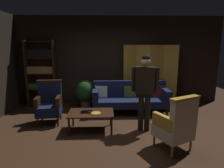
{
  "coord_description": "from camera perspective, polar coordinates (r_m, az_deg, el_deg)",
  "views": [
    {
      "loc": [
        -0.18,
        -3.9,
        1.89
      ],
      "look_at": [
        0.0,
        0.8,
        0.95
      ],
      "focal_mm": 31.2,
      "sensor_mm": 36.0,
      "label": 1
    }
  ],
  "objects": [
    {
      "name": "ground_plane",
      "position": [
        4.34,
        0.42,
        -14.53
      ],
      "size": [
        10.0,
        10.0,
        0.0
      ],
      "primitive_type": "plane",
      "color": "#331E11"
    },
    {
      "name": "velvet_couch",
      "position": [
        5.59,
        5.4,
        -3.64
      ],
      "size": [
        2.12,
        0.78,
        0.88
      ],
      "color": "black",
      "rests_on": "ground_plane"
    },
    {
      "name": "armchair_wing_left",
      "position": [
        5.05,
        -17.88,
        -5.35
      ],
      "size": [
        0.63,
        0.62,
        1.04
      ],
      "color": "black",
      "rests_on": "ground_plane"
    },
    {
      "name": "coffee_table",
      "position": [
        4.42,
        -6.16,
        -8.81
      ],
      "size": [
        1.0,
        0.64,
        0.42
      ],
      "color": "black",
      "rests_on": "ground_plane"
    },
    {
      "name": "brass_tray",
      "position": [
        4.32,
        -4.72,
        -8.51
      ],
      "size": [
        0.21,
        0.21,
        0.02
      ],
      "primitive_type": "cylinder",
      "color": "gold",
      "rests_on": "coffee_table"
    },
    {
      "name": "back_wall",
      "position": [
        6.37,
        -0.57,
        6.89
      ],
      "size": [
        7.2,
        0.1,
        2.8
      ],
      "primitive_type": "cube",
      "color": "black",
      "rests_on": "ground_plane"
    },
    {
      "name": "bookshelf",
      "position": [
        6.45,
        -19.99,
        3.55
      ],
      "size": [
        0.9,
        0.32,
        2.05
      ],
      "color": "black",
      "rests_on": "ground_plane"
    },
    {
      "name": "book_black_cloth",
      "position": [
        4.41,
        -7.31,
        -7.45
      ],
      "size": [
        0.24,
        0.17,
        0.03
      ],
      "primitive_type": "cube",
      "rotation": [
        0.0,
        0.0,
        0.09
      ],
      "color": "black",
      "rests_on": "book_red_leather"
    },
    {
      "name": "armchair_gilt_accent",
      "position": [
        3.75,
        18.22,
        -11.22
      ],
      "size": [
        0.78,
        0.77,
        1.04
      ],
      "color": "#B78E33",
      "rests_on": "ground_plane"
    },
    {
      "name": "folding_screen",
      "position": [
        6.32,
        10.96,
        2.86
      ],
      "size": [
        1.69,
        0.38,
        1.9
      ],
      "color": "#B29338",
      "rests_on": "ground_plane"
    },
    {
      "name": "book_red_leather",
      "position": [
        4.43,
        -7.29,
        -7.9
      ],
      "size": [
        0.22,
        0.2,
        0.04
      ],
      "primitive_type": "cube",
      "rotation": [
        0.0,
        0.0,
        -0.26
      ],
      "color": "maroon",
      "rests_on": "coffee_table"
    },
    {
      "name": "standing_figure",
      "position": [
        4.27,
        9.63,
        -0.55
      ],
      "size": [
        0.57,
        0.32,
        1.7
      ],
      "color": "black",
      "rests_on": "ground_plane"
    },
    {
      "name": "potted_plant",
      "position": [
        5.88,
        -7.82,
        -2.41
      ],
      "size": [
        0.58,
        0.58,
        0.88
      ],
      "color": "brown",
      "rests_on": "ground_plane"
    }
  ]
}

